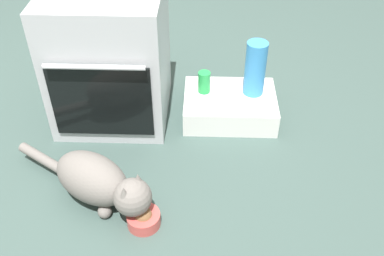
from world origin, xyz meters
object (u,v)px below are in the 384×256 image
at_px(oven, 110,57).
at_px(water_bottle, 255,69).
at_px(food_bowl, 144,218).
at_px(cat, 99,181).
at_px(soda_can, 204,82).
at_px(pantry_cabinet, 230,106).

xyz_separation_m(oven, water_bottle, (0.75, 0.02, -0.07)).
bearing_deg(food_bowl, oven, 107.40).
relative_size(food_bowl, water_bottle, 0.47).
xyz_separation_m(cat, water_bottle, (0.71, 0.68, 0.16)).
bearing_deg(water_bottle, food_bowl, -122.38).
xyz_separation_m(oven, soda_can, (0.49, 0.02, -0.16)).
bearing_deg(pantry_cabinet, food_bowl, -116.77).
relative_size(pantry_cabinet, food_bowl, 3.48).
bearing_deg(food_bowl, cat, 148.90).
xyz_separation_m(soda_can, water_bottle, (0.27, 0.00, 0.09)).
height_order(oven, food_bowl, oven).
relative_size(pantry_cabinet, soda_can, 4.12).
relative_size(food_bowl, cat, 0.21).
bearing_deg(water_bottle, oven, -178.74).
bearing_deg(soda_can, cat, -123.30).
distance_m(pantry_cabinet, soda_can, 0.19).
height_order(cat, water_bottle, water_bottle).
xyz_separation_m(food_bowl, water_bottle, (0.51, 0.80, 0.25)).
bearing_deg(oven, soda_can, 1.78).
distance_m(food_bowl, water_bottle, 0.98).
bearing_deg(pantry_cabinet, oven, 178.00).
relative_size(oven, pantry_cabinet, 1.42).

